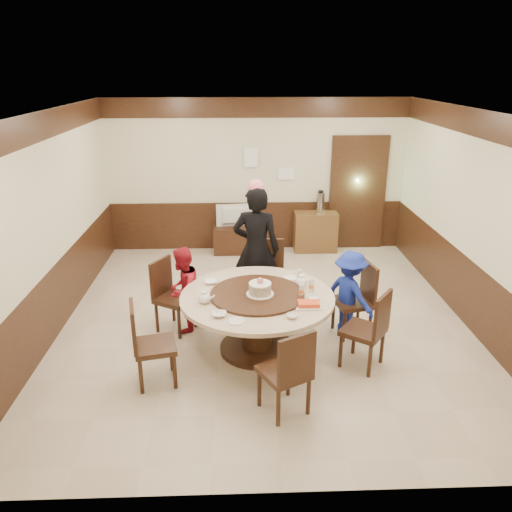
{
  "coord_description": "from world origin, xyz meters",
  "views": [
    {
      "loc": [
        -0.35,
        -6.15,
        3.32
      ],
      "look_at": [
        -0.13,
        -0.36,
        1.1
      ],
      "focal_mm": 35.0,
      "sensor_mm": 36.0,
      "label": 1
    }
  ],
  "objects_px": {
    "person_red": "(183,290)",
    "tv_stand": "(236,239)",
    "birthday_cake": "(260,289)",
    "shrimp_platter": "(308,305)",
    "thermos": "(320,203)",
    "banquet_table": "(257,311)",
    "television": "(236,216)",
    "person_blue": "(350,294)",
    "person_standing": "(256,249)",
    "side_cabinet": "(315,232)"
  },
  "relations": [
    {
      "from": "person_red",
      "to": "tv_stand",
      "type": "distance_m",
      "value": 3.05
    },
    {
      "from": "birthday_cake",
      "to": "shrimp_platter",
      "type": "xyz_separation_m",
      "value": [
        0.54,
        -0.29,
        -0.08
      ]
    },
    {
      "from": "shrimp_platter",
      "to": "thermos",
      "type": "xyz_separation_m",
      "value": [
        0.74,
        3.87,
        0.16
      ]
    },
    {
      "from": "shrimp_platter",
      "to": "person_red",
      "type": "bearing_deg",
      "value": 149.64
    },
    {
      "from": "thermos",
      "to": "tv_stand",
      "type": "bearing_deg",
      "value": -178.9
    },
    {
      "from": "banquet_table",
      "to": "birthday_cake",
      "type": "xyz_separation_m",
      "value": [
        0.03,
        -0.04,
        0.32
      ]
    },
    {
      "from": "birthday_cake",
      "to": "tv_stand",
      "type": "xyz_separation_m",
      "value": [
        -0.29,
        3.55,
        -0.61
      ]
    },
    {
      "from": "television",
      "to": "thermos",
      "type": "relative_size",
      "value": 1.91
    },
    {
      "from": "television",
      "to": "thermos",
      "type": "xyz_separation_m",
      "value": [
        1.57,
        0.03,
        0.23
      ]
    },
    {
      "from": "thermos",
      "to": "shrimp_platter",
      "type": "bearing_deg",
      "value": -100.84
    },
    {
      "from": "person_blue",
      "to": "birthday_cake",
      "type": "relative_size",
      "value": 3.49
    },
    {
      "from": "person_standing",
      "to": "thermos",
      "type": "height_order",
      "value": "person_standing"
    },
    {
      "from": "banquet_table",
      "to": "side_cabinet",
      "type": "xyz_separation_m",
      "value": [
        1.24,
        3.54,
        -0.16
      ]
    },
    {
      "from": "person_standing",
      "to": "side_cabinet",
      "type": "height_order",
      "value": "person_standing"
    },
    {
      "from": "banquet_table",
      "to": "person_red",
      "type": "relative_size",
      "value": 1.6
    },
    {
      "from": "person_standing",
      "to": "television",
      "type": "xyz_separation_m",
      "value": [
        -0.29,
        2.33,
        -0.2
      ]
    },
    {
      "from": "side_cabinet",
      "to": "television",
      "type": "bearing_deg",
      "value": -178.85
    },
    {
      "from": "tv_stand",
      "to": "side_cabinet",
      "type": "bearing_deg",
      "value": 1.15
    },
    {
      "from": "person_standing",
      "to": "tv_stand",
      "type": "bearing_deg",
      "value": -72.39
    },
    {
      "from": "banquet_table",
      "to": "shrimp_platter",
      "type": "distance_m",
      "value": 0.7
    },
    {
      "from": "person_standing",
      "to": "shrimp_platter",
      "type": "bearing_deg",
      "value": 120.19
    },
    {
      "from": "tv_stand",
      "to": "side_cabinet",
      "type": "height_order",
      "value": "side_cabinet"
    },
    {
      "from": "person_standing",
      "to": "shrimp_platter",
      "type": "distance_m",
      "value": 1.61
    },
    {
      "from": "birthday_cake",
      "to": "person_standing",
      "type": "bearing_deg",
      "value": 90.0
    },
    {
      "from": "person_red",
      "to": "birthday_cake",
      "type": "relative_size",
      "value": 3.51
    },
    {
      "from": "birthday_cake",
      "to": "person_blue",
      "type": "bearing_deg",
      "value": 18.97
    },
    {
      "from": "birthday_cake",
      "to": "shrimp_platter",
      "type": "height_order",
      "value": "birthday_cake"
    },
    {
      "from": "shrimp_platter",
      "to": "person_standing",
      "type": "bearing_deg",
      "value": 109.61
    },
    {
      "from": "person_blue",
      "to": "shrimp_platter",
      "type": "relative_size",
      "value": 3.83
    },
    {
      "from": "person_standing",
      "to": "tv_stand",
      "type": "distance_m",
      "value": 2.44
    },
    {
      "from": "birthday_cake",
      "to": "television",
      "type": "distance_m",
      "value": 3.57
    },
    {
      "from": "person_standing",
      "to": "shrimp_platter",
      "type": "xyz_separation_m",
      "value": [
        0.54,
        -1.51,
        -0.13
      ]
    },
    {
      "from": "person_standing",
      "to": "television",
      "type": "distance_m",
      "value": 2.36
    },
    {
      "from": "banquet_table",
      "to": "tv_stand",
      "type": "relative_size",
      "value": 2.17
    },
    {
      "from": "person_red",
      "to": "person_blue",
      "type": "distance_m",
      "value": 2.16
    },
    {
      "from": "person_blue",
      "to": "television",
      "type": "bearing_deg",
      "value": -10.65
    },
    {
      "from": "banquet_table",
      "to": "person_blue",
      "type": "height_order",
      "value": "person_blue"
    },
    {
      "from": "tv_stand",
      "to": "side_cabinet",
      "type": "distance_m",
      "value": 1.5
    },
    {
      "from": "shrimp_platter",
      "to": "thermos",
      "type": "height_order",
      "value": "thermos"
    },
    {
      "from": "person_standing",
      "to": "shrimp_platter",
      "type": "relative_size",
      "value": 6.03
    },
    {
      "from": "side_cabinet",
      "to": "thermos",
      "type": "xyz_separation_m",
      "value": [
        0.07,
        0.0,
        0.56
      ]
    },
    {
      "from": "television",
      "to": "birthday_cake",
      "type": "bearing_deg",
      "value": 88.6
    },
    {
      "from": "person_red",
      "to": "thermos",
      "type": "relative_size",
      "value": 3.04
    },
    {
      "from": "side_cabinet",
      "to": "thermos",
      "type": "relative_size",
      "value": 2.11
    },
    {
      "from": "person_red",
      "to": "television",
      "type": "relative_size",
      "value": 1.59
    },
    {
      "from": "shrimp_platter",
      "to": "tv_stand",
      "type": "height_order",
      "value": "shrimp_platter"
    },
    {
      "from": "banquet_table",
      "to": "shrimp_platter",
      "type": "xyz_separation_m",
      "value": [
        0.57,
        -0.33,
        0.24
      ]
    },
    {
      "from": "person_standing",
      "to": "birthday_cake",
      "type": "bearing_deg",
      "value": 100.59
    },
    {
      "from": "person_blue",
      "to": "television",
      "type": "xyz_separation_m",
      "value": [
        -1.46,
        3.15,
        0.13
      ]
    },
    {
      "from": "person_red",
      "to": "person_blue",
      "type": "height_order",
      "value": "person_red"
    }
  ]
}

